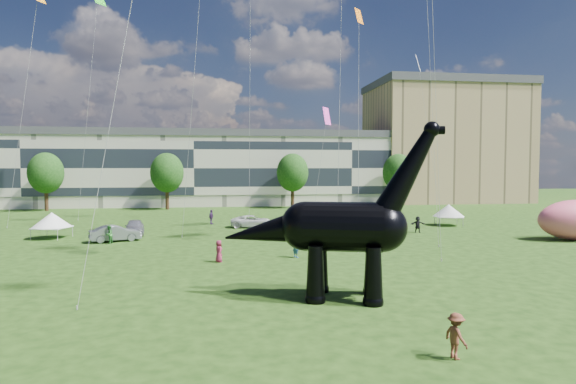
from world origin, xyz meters
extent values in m
plane|color=#16330C|center=(0.00, 0.00, 0.00)|extent=(220.00, 220.00, 0.00)
cube|color=beige|center=(-8.00, 62.00, 6.00)|extent=(78.00, 11.00, 12.00)
cube|color=tan|center=(40.00, 65.00, 11.00)|extent=(28.00, 18.00, 22.00)
cylinder|color=#382314|center=(-30.00, 53.00, 1.60)|extent=(0.56, 0.56, 3.20)
ellipsoid|color=#14380F|center=(-30.00, 53.00, 6.32)|extent=(5.20, 5.20, 6.24)
cylinder|color=#382314|center=(-12.00, 53.00, 1.60)|extent=(0.56, 0.56, 3.20)
ellipsoid|color=#14380F|center=(-12.00, 53.00, 6.32)|extent=(5.20, 5.20, 6.24)
cylinder|color=#382314|center=(8.00, 53.00, 1.60)|extent=(0.56, 0.56, 3.20)
ellipsoid|color=#14380F|center=(8.00, 53.00, 6.32)|extent=(5.20, 5.20, 6.24)
cylinder|color=#382314|center=(26.00, 53.00, 1.60)|extent=(0.56, 0.56, 3.20)
ellipsoid|color=#14380F|center=(26.00, 53.00, 6.32)|extent=(5.20, 5.20, 6.24)
cone|color=black|center=(1.00, -1.44, 1.41)|extent=(1.22, 1.22, 2.82)
sphere|color=black|center=(1.00, -1.44, 0.17)|extent=(1.04, 1.04, 1.04)
cone|color=black|center=(1.62, 0.54, 1.41)|extent=(1.22, 1.22, 2.82)
sphere|color=black|center=(1.62, 0.54, 0.17)|extent=(1.04, 1.04, 1.04)
cone|color=black|center=(3.70, -2.28, 1.41)|extent=(1.22, 1.22, 2.82)
sphere|color=black|center=(3.70, -2.28, 0.17)|extent=(1.04, 1.04, 1.04)
cone|color=black|center=(4.31, -0.30, 1.41)|extent=(1.22, 1.22, 2.82)
sphere|color=black|center=(4.31, -0.30, 0.17)|extent=(1.04, 1.04, 1.04)
cylinder|color=black|center=(2.57, -0.84, 3.67)|extent=(4.53, 3.61, 2.54)
sphere|color=black|center=(0.68, -0.25, 3.67)|extent=(2.54, 2.54, 2.54)
sphere|color=black|center=(4.45, -1.43, 3.67)|extent=(2.45, 2.45, 2.45)
cone|color=black|center=(5.55, -1.78, 6.40)|extent=(3.81, 2.41, 4.99)
sphere|color=black|center=(6.65, -2.12, 8.56)|extent=(0.79, 0.79, 0.79)
cylinder|color=black|center=(6.92, -2.20, 8.51)|extent=(0.75, 0.59, 0.41)
cone|color=black|center=(-1.17, 0.33, 3.36)|extent=(5.34, 3.37, 2.76)
imported|color=#B4B5B9|center=(-12.11, 24.46, 0.76)|extent=(2.37, 4.65, 1.52)
imported|color=gray|center=(-13.08, 20.24, 0.73)|extent=(4.68, 3.03, 1.46)
imported|color=silver|center=(-0.15, 28.58, 0.67)|extent=(5.02, 2.65, 1.35)
imported|color=#595960|center=(5.41, 19.40, 0.75)|extent=(4.49, 5.47, 1.49)
cube|color=white|center=(12.39, 31.22, 0.99)|extent=(3.17, 3.17, 0.11)
cone|color=white|center=(12.39, 31.22, 1.72)|extent=(4.02, 4.02, 1.35)
cylinder|color=#999999|center=(10.91, 30.22, 0.50)|extent=(0.05, 0.05, 0.99)
cylinder|color=#999999|center=(13.39, 29.74, 0.50)|extent=(0.05, 0.05, 0.99)
cylinder|color=#999999|center=(11.38, 32.70, 0.50)|extent=(0.05, 0.05, 0.99)
cylinder|color=#999999|center=(13.87, 32.23, 0.50)|extent=(0.05, 0.05, 0.99)
cube|color=silver|center=(22.24, 27.21, 1.01)|extent=(3.31, 3.31, 0.11)
cone|color=silver|center=(22.24, 27.21, 1.75)|extent=(4.19, 4.19, 1.38)
cylinder|color=#999999|center=(20.69, 26.25, 0.51)|extent=(0.06, 0.06, 1.01)
cylinder|color=#999999|center=(23.20, 25.67, 0.51)|extent=(0.06, 0.06, 1.01)
cylinder|color=#999999|center=(21.28, 28.75, 0.51)|extent=(0.06, 0.06, 1.01)
cylinder|color=#999999|center=(23.78, 28.17, 0.51)|extent=(0.06, 0.06, 1.01)
cube|color=white|center=(-19.39, 23.05, 1.02)|extent=(3.32, 3.32, 0.11)
cone|color=white|center=(-19.39, 23.05, 1.76)|extent=(4.20, 4.20, 1.39)
cylinder|color=#999999|center=(-20.94, 22.08, 0.51)|extent=(0.06, 0.06, 1.02)
cylinder|color=#999999|center=(-18.42, 21.50, 0.51)|extent=(0.06, 0.06, 1.02)
cylinder|color=#999999|center=(-20.37, 24.60, 0.51)|extent=(0.06, 0.06, 1.02)
cylinder|color=#999999|center=(-17.84, 24.03, 0.51)|extent=(0.06, 0.06, 1.02)
imported|color=olive|center=(9.45, 15.10, 0.92)|extent=(0.75, 1.22, 1.83)
imported|color=black|center=(16.29, 21.93, 0.84)|extent=(1.62, 0.72, 1.68)
imported|color=maroon|center=(-3.79, 9.42, 0.78)|extent=(0.71, 0.88, 1.55)
imported|color=brown|center=(4.50, -9.03, 0.81)|extent=(0.83, 1.16, 1.63)
imported|color=#65377D|center=(-4.75, 32.31, 0.85)|extent=(0.80, 1.08, 1.70)
imported|color=#285096|center=(1.88, 10.36, 0.90)|extent=(0.67, 0.78, 1.81)
imported|color=#317B31|center=(-13.35, 18.99, 0.81)|extent=(0.80, 0.92, 1.63)
plane|color=orange|center=(8.50, 17.01, 19.94)|extent=(1.25, 1.18, 1.33)
plane|color=#EF42C0|center=(9.34, 33.52, 12.96)|extent=(1.69, 1.94, 2.14)
plane|color=white|center=(24.89, 42.71, 21.75)|extent=(1.74, 2.47, 2.35)
camera|label=1|loc=(-3.62, -24.57, 6.72)|focal=30.00mm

